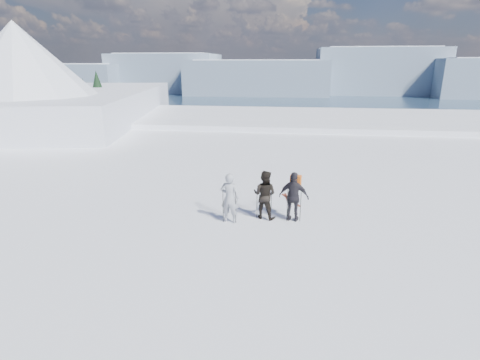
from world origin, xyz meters
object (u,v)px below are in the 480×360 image
object	(u,v)px
skier_grey	(230,198)
skier_pack	(294,197)
skis_loose	(289,200)
skier_dark	(265,195)

from	to	relation	value
skier_grey	skier_pack	world-z (taller)	skier_grey
skier_grey	skier_pack	distance (m)	2.47
skis_loose	skier_pack	bearing A→B (deg)	-86.05
skier_grey	skis_loose	bearing A→B (deg)	-121.87
skier_dark	skis_loose	distance (m)	2.53
skier_pack	skis_loose	distance (m)	2.46
skier_grey	skier_pack	size ratio (longest dim) A/B	1.00
skier_pack	skis_loose	world-z (taller)	skier_pack
skier_pack	skis_loose	bearing A→B (deg)	-74.88
skier_pack	skier_grey	bearing A→B (deg)	21.69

